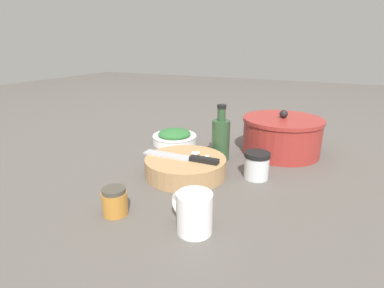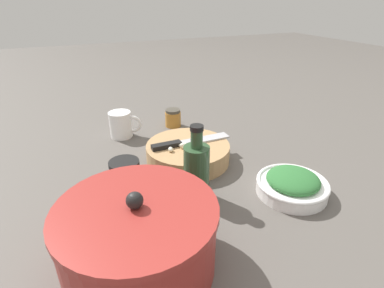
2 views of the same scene
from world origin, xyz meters
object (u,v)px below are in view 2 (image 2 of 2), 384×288
Objects in this scene: spice_jar at (125,175)px; honey_jar at (173,118)px; garlic_cloves at (181,147)px; cutting_board at (188,153)px; coffee_mug at (121,124)px; stock_pot at (139,237)px; oil_bottle at (195,171)px; chef_knife at (186,142)px; herb_bowl at (292,184)px.

spice_jar is 1.22× the size of honey_jar.
garlic_cloves reaches higher than honey_jar.
cutting_board is 0.05m from garlic_cloves.
coffee_mug is 0.55m from stock_pot.
honey_jar is (0.26, -0.05, 0.00)m from cutting_board.
garlic_cloves is (-0.02, 0.03, 0.03)m from cutting_board.
oil_bottle is (-0.10, -0.14, 0.03)m from spice_jar.
stock_pot is (-0.31, 0.22, 0.04)m from cutting_board.
chef_knife is 0.18m from oil_bottle.
chef_knife is at bearing 168.75° from honey_jar.
stock_pot is (-0.56, 0.27, 0.03)m from honey_jar.
cutting_board is at bearing -55.26° from garlic_cloves.
spice_jar is (-0.07, 0.19, -0.02)m from chef_knife.
spice_jar is 0.29× the size of stock_pot.
chef_knife is 3.01× the size of spice_jar.
spice_jar is 0.24m from stock_pot.
chef_knife is 3.76× the size of garlic_cloves.
spice_jar is at bearing 64.16° from herb_bowl.
spice_jar is at bearing 170.33° from coffee_mug.
herb_bowl is 2.20× the size of spice_jar.
honey_jar is (0.50, 0.12, 0.01)m from herb_bowl.
honey_jar is (0.28, -0.08, -0.03)m from garlic_cloves.
cutting_board is 0.18m from oil_bottle.
cutting_board is at bearing -149.99° from coffee_mug.
oil_bottle is (-0.17, 0.05, 0.02)m from chef_knife.
coffee_mug is (0.31, -0.05, 0.00)m from spice_jar.
coffee_mug is 0.38× the size of stock_pot.
oil_bottle reaches higher than coffee_mug.
coffee_mug is at bearing -9.67° from spice_jar.
garlic_cloves is at bearing 124.74° from cutting_board.
chef_knife is (0.01, 0.00, 0.03)m from cutting_board.
chef_knife is 0.04m from garlic_cloves.
stock_pot is at bearing 99.65° from herb_bowl.
garlic_cloves is 0.98× the size of honey_jar.
herb_bowl is at bearing -109.45° from oil_bottle.
herb_bowl is (-0.22, -0.20, -0.03)m from garlic_cloves.
garlic_cloves is at bearing -157.14° from coffee_mug.
stock_pot reaches higher than honey_jar.
garlic_cloves is 0.34× the size of oil_bottle.
stock_pot reaches higher than spice_jar.
stock_pot is at bearing 144.74° from cutting_board.
honey_jar is at bearing -84.87° from coffee_mug.
chef_knife is 0.86× the size of stock_pot.
oil_bottle is at bearing 166.72° from honey_jar.
garlic_cloves is 0.29m from honey_jar.
stock_pot is at bearing 173.86° from spice_jar.
oil_bottle is at bearing 171.25° from garlic_cloves.
coffee_mug is at bearing 22.86° from garlic_cloves.
spice_jar reaches higher than chef_knife.
oil_bottle is 0.68× the size of stock_pot.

